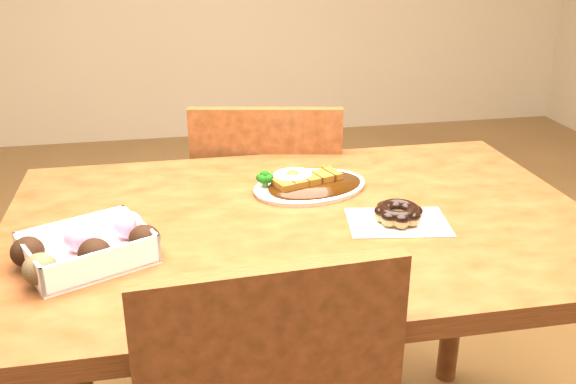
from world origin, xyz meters
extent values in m
cube|color=#46240E|center=(0.00, 0.00, 0.73)|extent=(1.20, 0.80, 0.04)
cylinder|color=#46240E|center=(-0.54, 0.34, 0.35)|extent=(0.06, 0.06, 0.71)
cylinder|color=#46240E|center=(0.54, 0.34, 0.35)|extent=(0.06, 0.06, 0.71)
cube|color=#46240E|center=(0.03, 0.60, 0.43)|extent=(0.49, 0.49, 0.04)
cylinder|color=#46240E|center=(0.23, 0.73, 0.21)|extent=(0.04, 0.04, 0.41)
cylinder|color=#46240E|center=(-0.10, 0.80, 0.21)|extent=(0.04, 0.04, 0.41)
cylinder|color=#46240E|center=(0.16, 0.40, 0.21)|extent=(0.04, 0.04, 0.41)
cylinder|color=#46240E|center=(-0.17, 0.47, 0.21)|extent=(0.04, 0.04, 0.41)
cube|color=#46240E|center=(-0.01, 0.41, 0.67)|extent=(0.40, 0.11, 0.40)
ellipsoid|color=white|center=(0.05, 0.14, 0.76)|extent=(0.30, 0.25, 0.01)
ellipsoid|color=black|center=(0.06, 0.13, 0.76)|extent=(0.25, 0.21, 0.01)
cube|color=#6B380C|center=(0.04, 0.15, 0.77)|extent=(0.17, 0.10, 0.02)
ellipsoid|color=white|center=(0.01, 0.16, 0.78)|extent=(0.11, 0.10, 0.01)
ellipsoid|color=#FFB214|center=(0.01, 0.16, 0.78)|extent=(0.03, 0.03, 0.02)
cube|color=white|center=(-0.41, -0.12, 0.78)|extent=(0.25, 0.23, 0.05)
ellipsoid|color=black|center=(-0.48, -0.19, 0.78)|extent=(0.06, 0.06, 0.05)
ellipsoid|color=black|center=(-0.39, -0.15, 0.78)|extent=(0.06, 0.06, 0.05)
ellipsoid|color=black|center=(-0.31, -0.11, 0.78)|extent=(0.06, 0.06, 0.05)
ellipsoid|color=black|center=(-0.51, -0.12, 0.78)|extent=(0.06, 0.06, 0.05)
ellipsoid|color=pink|center=(-0.43, -0.08, 0.78)|extent=(0.06, 0.06, 0.05)
ellipsoid|color=pink|center=(-0.34, -0.04, 0.78)|extent=(0.06, 0.06, 0.05)
cube|color=silver|center=(0.18, -0.07, 0.75)|extent=(0.22, 0.17, 0.00)
torus|color=olive|center=(0.18, -0.07, 0.77)|extent=(0.11, 0.11, 0.03)
torus|color=black|center=(0.18, -0.07, 0.78)|extent=(0.10, 0.10, 0.02)
camera|label=1|loc=(-0.26, -1.17, 1.30)|focal=40.00mm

